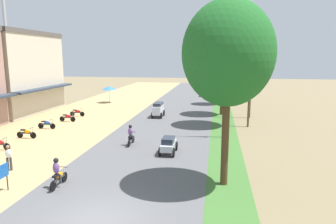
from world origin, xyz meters
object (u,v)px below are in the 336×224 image
(median_tree_fourth, at_px, (222,65))
(car_sedan_silver, at_px, (168,144))
(parked_motorbike_fourth, at_px, (47,124))
(motorbike_foreground_rider, at_px, (58,173))
(parked_motorbike_third, at_px, (27,133))
(median_tree_second, at_px, (226,61))
(parked_motorbike_sixth, at_px, (77,112))
(median_tree_third, at_px, (223,62))
(car_van_white, at_px, (158,109))
(utility_pole_near, at_px, (250,85))
(utility_pole_far, at_px, (251,79))
(pedestrian_on_shoulder, at_px, (9,156))
(motorbike_ahead_second, at_px, (131,135))
(parked_motorbike_fifth, at_px, (68,117))
(median_tree_fifth, at_px, (223,63))
(vendor_umbrella, at_px, (109,88))
(streetlamp_near, at_px, (227,88))
(streetlamp_mid, at_px, (221,67))
(median_tree_nearest, at_px, (228,54))
(street_signboard, at_px, (0,175))

(median_tree_fourth, height_order, car_sedan_silver, median_tree_fourth)
(parked_motorbike_fourth, distance_m, motorbike_foreground_rider, 14.83)
(parked_motorbike_third, xyz_separation_m, median_tree_second, (16.92, 7.76, 6.03))
(parked_motorbike_sixth, relative_size, median_tree_third, 0.21)
(median_tree_second, relative_size, car_van_white, 3.74)
(median_tree_fourth, height_order, utility_pole_near, utility_pole_near)
(median_tree_fourth, relative_size, motorbike_foreground_rider, 4.35)
(utility_pole_far, xyz_separation_m, motorbike_foreground_rider, (-12.12, -21.46, -3.65))
(pedestrian_on_shoulder, height_order, median_tree_third, median_tree_third)
(parked_motorbike_fourth, xyz_separation_m, motorbike_ahead_second, (9.61, -4.17, 0.30))
(parked_motorbike_fifth, relative_size, utility_pole_far, 0.21)
(median_tree_fourth, height_order, median_tree_fifth, median_tree_fourth)
(motorbike_foreground_rider, bearing_deg, parked_motorbike_fifth, 115.21)
(parked_motorbike_sixth, height_order, vendor_umbrella, vendor_umbrella)
(median_tree_second, height_order, median_tree_fifth, median_tree_second)
(median_tree_third, distance_m, median_tree_fifth, 17.01)
(median_tree_fourth, xyz_separation_m, motorbike_foreground_rider, (-8.97, -30.95, -4.91))
(median_tree_fourth, xyz_separation_m, streetlamp_near, (0.19, -18.93, -1.43))
(parked_motorbike_third, xyz_separation_m, median_tree_fourth, (16.72, 21.96, 5.21))
(median_tree_third, bearing_deg, median_tree_fourth, 89.97)
(car_sedan_silver, xyz_separation_m, motorbike_foreground_rider, (-4.95, -6.72, 0.11))
(streetlamp_mid, relative_size, utility_pole_far, 0.97)
(vendor_umbrella, bearing_deg, parked_motorbike_third, -89.86)
(parked_motorbike_fourth, relative_size, pedestrian_on_shoulder, 1.11)
(utility_pole_far, xyz_separation_m, motorbike_ahead_second, (-10.44, -13.10, -3.65))
(parked_motorbike_third, relative_size, motorbike_ahead_second, 1.00)
(median_tree_second, bearing_deg, parked_motorbike_sixth, 172.53)
(median_tree_nearest, xyz_separation_m, streetlamp_near, (0.34, 10.18, -2.81))
(parked_motorbike_fifth, relative_size, utility_pole_near, 0.22)
(motorbike_ahead_second, bearing_deg, utility_pole_far, 51.44)
(vendor_umbrella, xyz_separation_m, pedestrian_on_shoulder, (3.58, -28.20, -1.34))
(streetlamp_near, bearing_deg, parked_motorbike_sixth, 157.69)
(streetlamp_mid, bearing_deg, parked_motorbike_third, -112.51)
(vendor_umbrella, distance_m, motorbike_foreground_rider, 31.07)
(street_signboard, height_order, car_van_white, car_van_white)
(median_tree_nearest, height_order, streetlamp_mid, median_tree_nearest)
(pedestrian_on_shoulder, bearing_deg, median_tree_second, 48.11)
(parked_motorbike_fourth, distance_m, utility_pole_near, 20.23)
(utility_pole_far, bearing_deg, median_tree_fourth, 108.36)
(median_tree_second, height_order, utility_pole_near, median_tree_second)
(parked_motorbike_sixth, xyz_separation_m, utility_pole_near, (19.32, -2.27, 3.72))
(parked_motorbike_fifth, xyz_separation_m, streetlamp_near, (16.68, -3.98, 3.78))
(streetlamp_mid, relative_size, motorbike_foreground_rider, 4.63)
(parked_motorbike_fifth, height_order, parked_motorbike_sixth, same)
(streetlamp_mid, distance_m, car_sedan_silver, 43.47)
(vendor_umbrella, bearing_deg, utility_pole_far, -23.31)
(median_tree_fifth, xyz_separation_m, motorbike_foreground_rider, (-9.30, -39.82, -5.11))
(street_signboard, xyz_separation_m, streetlamp_mid, (11.61, 51.05, 3.72))
(vendor_umbrella, bearing_deg, utility_pole_near, -34.61)
(median_tree_second, bearing_deg, motorbike_foreground_rider, -118.66)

